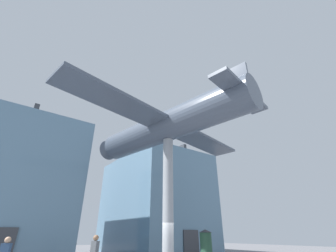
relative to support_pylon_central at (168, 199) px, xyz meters
name	(u,v)px	position (x,y,z in m)	size (l,w,h in m)	color
glass_pavilion_left	(9,191)	(-7.45, 13.00, 1.50)	(9.08, 12.78, 11.07)	#60849E
glass_pavilion_right	(155,204)	(7.45, 13.00, 1.50)	(9.08, 12.78, 11.07)	#60849E
support_pylon_central	(168,199)	(0.00, 0.00, 0.00)	(0.63, 0.63, 7.50)	#999EA3
suspended_airplane	(166,127)	(-0.04, 0.22, 4.77)	(15.25, 13.49, 3.02)	#4C5666
visitor_person	(94,252)	(-3.36, 1.81, -2.63)	(0.35, 0.45, 1.90)	#232328
info_kiosk	(206,247)	(4.38, 1.57, -2.60)	(0.93, 0.93, 2.24)	#234733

